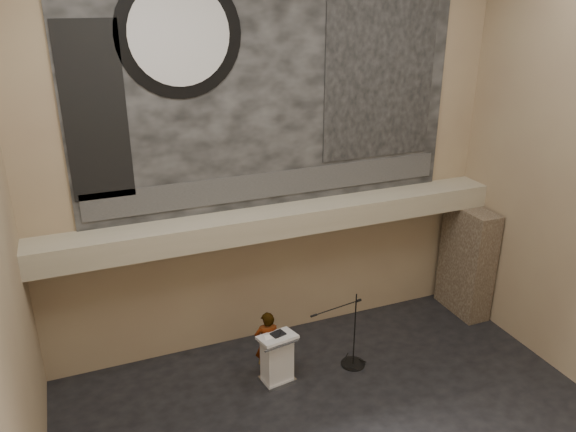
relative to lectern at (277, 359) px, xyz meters
name	(u,v)px	position (x,y,z in m)	size (l,w,h in m)	color
wall_back	(274,156)	(0.62, 1.75, 3.70)	(10.00, 0.02, 8.50)	#8C7359
soffit	(281,220)	(0.62, 1.35, 2.40)	(10.00, 0.80, 0.50)	gray
sprinkler_left	(208,246)	(-0.98, 1.30, 2.12)	(0.04, 0.04, 0.06)	#B2893D
sprinkler_right	(361,221)	(2.52, 1.30, 2.12)	(0.04, 0.04, 0.06)	#B2893D
banner	(273,85)	(0.62, 1.72, 5.15)	(8.00, 0.05, 5.00)	black
banner_text_strip	(275,184)	(0.62, 1.68, 3.10)	(7.76, 0.02, 0.55)	#313131
banner_clock_rim	(179,34)	(-1.18, 1.68, 6.15)	(2.30, 2.30, 0.02)	black
banner_clock_face	(180,34)	(-1.18, 1.66, 6.15)	(1.84, 1.84, 0.02)	silver
banner_building_print	(381,74)	(3.02, 1.68, 5.25)	(2.60, 0.02, 3.60)	black
banner_brick_print	(95,114)	(-2.78, 1.68, 4.85)	(1.10, 0.02, 3.20)	black
stone_pier	(467,261)	(5.27, 0.90, 0.80)	(0.60, 1.40, 2.70)	#443629
lectern	(277,359)	(0.00, 0.00, 0.00)	(0.79, 0.62, 1.14)	silver
binder	(278,334)	(0.03, 0.02, 0.56)	(0.27, 0.21, 0.04)	black
papers	(270,339)	(-0.16, -0.06, 0.55)	(0.20, 0.27, 0.01)	white
speaker_person	(267,344)	(-0.09, 0.32, 0.18)	(0.53, 0.35, 1.46)	white
mic_stand	(352,355)	(1.67, -0.09, -0.30)	(1.34, 0.52, 1.71)	black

